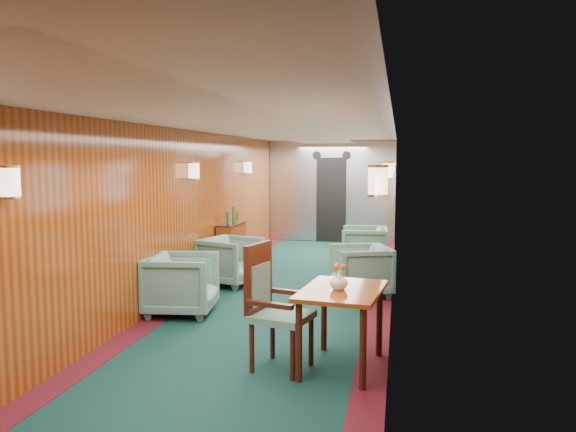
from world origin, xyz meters
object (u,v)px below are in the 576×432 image
(armchair_left_near, at_px, (182,284))
(armchair_right_near, at_px, (360,270))
(credenza, at_px, (232,246))
(armchair_right_far, at_px, (364,247))
(side_chair, at_px, (271,301))
(dining_table, at_px, (342,302))
(armchair_left_far, at_px, (231,261))

(armchair_left_near, xyz_separation_m, armchair_right_near, (2.17, 1.43, -0.02))
(armchair_left_near, bearing_deg, credenza, -2.98)
(armchair_right_near, xyz_separation_m, armchair_right_far, (-0.07, 2.11, 0.01))
(armchair_right_near, bearing_deg, side_chair, -31.79)
(dining_table, height_order, armchair_left_near, armchair_left_near)
(dining_table, relative_size, side_chair, 0.93)
(armchair_left_near, bearing_deg, dining_table, -131.18)
(armchair_right_near, distance_m, armchair_right_far, 2.11)
(armchair_left_near, height_order, armchair_right_far, armchair_left_near)
(side_chair, height_order, armchair_right_near, side_chair)
(side_chair, xyz_separation_m, armchair_left_near, (-1.53, 1.57, -0.26))
(armchair_left_near, relative_size, armchair_right_near, 1.06)
(dining_table, height_order, armchair_right_near, dining_table)
(side_chair, relative_size, armchair_left_near, 1.39)
(dining_table, distance_m, credenza, 4.98)
(dining_table, height_order, armchair_left_far, dining_table)
(credenza, distance_m, armchair_left_near, 2.89)
(armchair_right_near, bearing_deg, credenza, -141.01)
(side_chair, xyz_separation_m, credenza, (-1.75, 4.45, -0.21))
(dining_table, xyz_separation_m, side_chair, (-0.66, -0.10, -0.00))
(armchair_left_near, xyz_separation_m, armchair_right_far, (2.10, 3.54, -0.01))
(armchair_right_far, bearing_deg, armchair_left_near, -34.00)
(credenza, bearing_deg, armchair_left_far, -73.85)
(dining_table, relative_size, armchair_left_far, 1.34)
(armchair_left_far, xyz_separation_m, armchair_right_far, (1.98, 1.81, -0.00))
(side_chair, distance_m, armchair_right_near, 3.08)
(armchair_left_far, distance_m, armchair_right_near, 2.07)
(credenza, height_order, armchair_left_far, credenza)
(dining_table, distance_m, armchair_right_far, 5.02)
(credenza, bearing_deg, side_chair, -68.57)
(armchair_right_far, bearing_deg, armchair_right_near, -1.36)
(dining_table, relative_size, credenza, 0.99)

